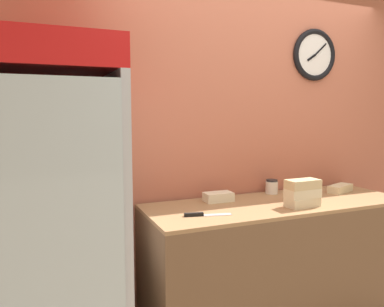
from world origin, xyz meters
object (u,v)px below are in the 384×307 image
object	(u,v)px
sandwich_stack_middle	(303,193)
sandwich_flat_left	(218,197)
sandwich_flat_right	(340,188)
beverage_cooler	(57,195)
condiment_jar	(272,187)
sandwich_stack_bottom	(302,202)
sandwich_stack_top	(303,184)
chefs_knife	(201,215)

from	to	relation	value
sandwich_stack_middle	sandwich_flat_left	bearing A→B (deg)	142.00
sandwich_flat_left	sandwich_flat_right	bearing A→B (deg)	-5.37
beverage_cooler	condiment_jar	world-z (taller)	beverage_cooler
sandwich_stack_bottom	sandwich_flat_right	distance (m)	0.66
sandwich_stack_bottom	sandwich_flat_left	bearing A→B (deg)	142.00
sandwich_flat_left	sandwich_stack_middle	bearing A→B (deg)	-38.00
sandwich_stack_middle	sandwich_stack_top	world-z (taller)	sandwich_stack_top
sandwich_stack_bottom	sandwich_stack_top	size ratio (longest dim) A/B	1.02
beverage_cooler	sandwich_stack_top	distance (m)	1.63
sandwich_stack_middle	sandwich_stack_top	bearing A→B (deg)	0.00
sandwich_stack_top	sandwich_flat_left	bearing A→B (deg)	142.00
chefs_knife	beverage_cooler	bearing A→B (deg)	170.03
sandwich_stack_bottom	sandwich_flat_right	xyz separation A→B (m)	(0.61, 0.27, -0.00)
chefs_knife	sandwich_stack_middle	bearing A→B (deg)	-4.41
chefs_knife	condiment_jar	distance (m)	0.89
sandwich_flat_left	condiment_jar	world-z (taller)	condiment_jar
sandwich_flat_left	condiment_jar	size ratio (longest dim) A/B	1.89
sandwich_stack_middle	condiment_jar	size ratio (longest dim) A/B	2.11
sandwich_stack_bottom	sandwich_stack_middle	size ratio (longest dim) A/B	1.03
beverage_cooler	sandwich_stack_top	size ratio (longest dim) A/B	8.04
chefs_knife	condiment_jar	size ratio (longest dim) A/B	2.72
beverage_cooler	sandwich_stack_middle	world-z (taller)	beverage_cooler
sandwich_stack_top	chefs_knife	xyz separation A→B (m)	(-0.75, 0.06, -0.15)
sandwich_stack_top	sandwich_flat_left	distance (m)	0.62
sandwich_stack_bottom	sandwich_flat_left	distance (m)	0.60
sandwich_flat_right	chefs_knife	size ratio (longest dim) A/B	0.88
sandwich_flat_right	sandwich_stack_bottom	bearing A→B (deg)	-156.10
sandwich_stack_bottom	sandwich_stack_top	world-z (taller)	sandwich_stack_top
beverage_cooler	chefs_knife	size ratio (longest dim) A/B	6.28
chefs_knife	condiment_jar	bearing A→B (deg)	25.77
sandwich_stack_bottom	sandwich_stack_middle	world-z (taller)	sandwich_stack_middle
sandwich_stack_middle	sandwich_flat_left	size ratio (longest dim) A/B	1.12
chefs_knife	sandwich_stack_bottom	bearing A→B (deg)	-4.41
sandwich_stack_bottom	condiment_jar	distance (m)	0.45
sandwich_flat_right	chefs_knife	world-z (taller)	sandwich_flat_right
sandwich_flat_left	condiment_jar	distance (m)	0.53
sandwich_stack_bottom	sandwich_flat_right	bearing A→B (deg)	23.90
sandwich_stack_top	sandwich_flat_left	size ratio (longest dim) A/B	1.12
beverage_cooler	sandwich_stack_middle	distance (m)	1.63
beverage_cooler	sandwich_flat_left	bearing A→B (deg)	8.11
sandwich_flat_left	sandwich_flat_right	size ratio (longest dim) A/B	0.79
beverage_cooler	sandwich_flat_right	xyz separation A→B (m)	(2.22, 0.06, -0.15)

